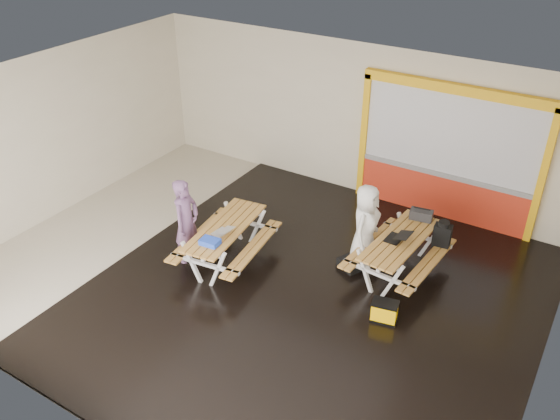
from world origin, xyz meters
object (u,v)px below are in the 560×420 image
Objects in this scene: blue_pouch at (210,242)px; person_right at (365,226)px; laptop_left at (223,231)px; laptop_right at (398,237)px; picnic_table_right at (400,247)px; picnic_table_left at (226,235)px; dark_case at (350,264)px; fluke_bag at (384,312)px; backpack at (442,234)px; person_left at (186,222)px; toolbox at (421,215)px.

person_right is at bearing 42.88° from blue_pouch.
laptop_left is 3.18m from laptop_right.
picnic_table_right is at bearing 29.11° from laptop_left.
picnic_table_left is 2.42m from dark_case.
blue_pouch reaches higher than fluke_bag.
laptop_right reaches higher than dark_case.
person_right is 0.80m from dark_case.
backpack is (3.39, 2.62, -0.13)m from blue_pouch.
laptop_left is 0.79× the size of fluke_bag.
dark_case is at bearing -158.67° from picnic_table_right.
person_left is 3.96× the size of laptop_right.
laptop_right reaches higher than picnic_table_right.
laptop_left is at bearing 92.04° from blue_pouch.
laptop_left is at bearing -88.55° from person_left.
person_right reaches higher than picnic_table_right.
toolbox is (0.07, 0.83, 0.29)m from picnic_table_right.
picnic_table_left is 5.01× the size of laptop_right.
laptop_right reaches higher than blue_pouch.
laptop_left is at bearing -140.39° from toolbox.
laptop_right is 0.99× the size of toolbox.
blue_pouch is at bearing -140.49° from dark_case.
dark_case is (2.02, 1.26, -0.74)m from laptop_left.
blue_pouch is 0.70× the size of fluke_bag.
backpack is at bearing -66.79° from person_left.
backpack is at bearing -67.23° from person_right.
picnic_table_left is at bearing 101.29° from blue_pouch.
laptop_right is 0.82× the size of backpack.
person_right is 4.87× the size of blue_pouch.
laptop_left is 0.87× the size of dark_case.
backpack reaches higher than laptop_right.
fluke_bag is (0.35, -1.27, -0.65)m from laptop_right.
toolbox is (2.91, 2.41, 0.04)m from laptop_left.
fluke_bag is at bearing -147.49° from person_right.
picnic_table_right is 3.26m from laptop_left.
laptop_right is at bearing 34.12° from blue_pouch.
person_left is (-3.60, -1.68, 0.24)m from picnic_table_right.
laptop_left is at bearing 121.97° from person_right.
picnic_table_left is 4.94× the size of toolbox.
laptop_left is at bearing -150.89° from picnic_table_right.
person_left is 3.26× the size of backpack.
toolbox is (3.68, 2.51, 0.05)m from person_left.
person_left reaches higher than picnic_table_left.
toolbox is at bearing 84.90° from picnic_table_right.
picnic_table_left is 5.85× the size of laptop_left.
laptop_right is (2.80, 1.49, 0.01)m from laptop_left.
person_right is 3.07× the size of backpack.
backpack is (1.27, 0.65, -0.12)m from person_right.
picnic_table_left is 6.55× the size of blue_pouch.
person_left reaches higher than picnic_table_right.
person_right reaches higher than picnic_table_left.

